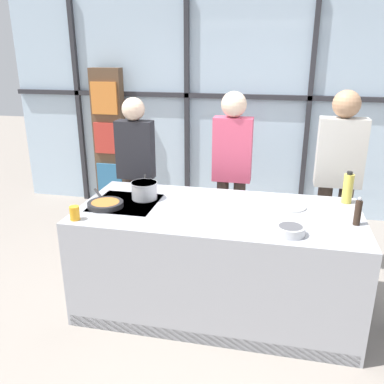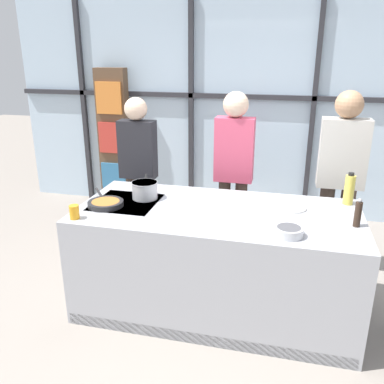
{
  "view_description": "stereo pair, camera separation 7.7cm",
  "coord_description": "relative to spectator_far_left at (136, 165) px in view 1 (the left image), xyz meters",
  "views": [
    {
      "loc": [
        0.43,
        -2.98,
        2.1
      ],
      "look_at": [
        -0.23,
        0.1,
        0.99
      ],
      "focal_mm": 38.0,
      "sensor_mm": 36.0,
      "label": 1
    },
    {
      "loc": [
        0.51,
        -2.96,
        2.1
      ],
      "look_at": [
        -0.23,
        0.1,
        0.99
      ],
      "focal_mm": 38.0,
      "sensor_mm": 36.0,
      "label": 2
    }
  ],
  "objects": [
    {
      "name": "demo_island",
      "position": [
        1.0,
        -0.88,
        -0.52
      ],
      "size": [
        2.24,
        1.04,
        0.89
      ],
      "color": "#A8AAB2",
      "rests_on": "ground_plane"
    },
    {
      "name": "mixing_bowl",
      "position": [
        1.56,
        -1.22,
        -0.04
      ],
      "size": [
        0.2,
        0.2,
        0.06
      ],
      "color": "silver",
      "rests_on": "demo_island"
    },
    {
      "name": "frying_pan",
      "position": [
        0.09,
        -1.0,
        -0.05
      ],
      "size": [
        0.38,
        0.45,
        0.04
      ],
      "color": "#232326",
      "rests_on": "demo_island"
    },
    {
      "name": "ground_plane",
      "position": [
        1.0,
        -0.88,
        -0.97
      ],
      "size": [
        18.0,
        18.0,
        0.0
      ],
      "primitive_type": "plane",
      "color": "gray"
    },
    {
      "name": "white_plate",
      "position": [
        1.56,
        -0.69,
        -0.07
      ],
      "size": [
        0.26,
        0.26,
        0.01
      ],
      "primitive_type": "cylinder",
      "color": "white",
      "rests_on": "demo_island"
    },
    {
      "name": "spectator_center_right",
      "position": [
        2.0,
        0.0,
        0.05
      ],
      "size": [
        0.42,
        0.25,
        1.77
      ],
      "rotation": [
        0.0,
        0.0,
        3.14
      ],
      "color": "#47382D",
      "rests_on": "ground_plane"
    },
    {
      "name": "pepper_grinder",
      "position": [
        2.03,
        -0.95,
        0.02
      ],
      "size": [
        0.05,
        0.05,
        0.22
      ],
      "color": "#332319",
      "rests_on": "demo_island"
    },
    {
      "name": "saucepan",
      "position": [
        0.34,
        -0.75,
        0.0
      ],
      "size": [
        0.22,
        0.4,
        0.15
      ],
      "color": "silver",
      "rests_on": "demo_island"
    },
    {
      "name": "back_window_wall",
      "position": [
        1.0,
        1.41,
        0.44
      ],
      "size": [
        6.4,
        0.1,
        2.8
      ],
      "color": "silver",
      "rests_on": "ground_plane"
    },
    {
      "name": "oil_bottle",
      "position": [
        2.02,
        -0.49,
        0.05
      ],
      "size": [
        0.08,
        0.08,
        0.27
      ],
      "color": "#E0CC4C",
      "rests_on": "demo_island"
    },
    {
      "name": "bookshelf",
      "position": [
        -0.82,
        1.23,
        -0.03
      ],
      "size": [
        0.42,
        0.19,
        1.88
      ],
      "color": "brown",
      "rests_on": "ground_plane"
    },
    {
      "name": "spectator_far_left",
      "position": [
        0.0,
        0.0,
        0.0
      ],
      "size": [
        0.38,
        0.23,
        1.66
      ],
      "rotation": [
        0.0,
        0.0,
        3.14
      ],
      "color": "#47382D",
      "rests_on": "ground_plane"
    },
    {
      "name": "juice_glass_near",
      "position": [
        -0.02,
        -1.3,
        -0.02
      ],
      "size": [
        0.07,
        0.07,
        0.11
      ],
      "primitive_type": "cylinder",
      "color": "orange",
      "rests_on": "demo_island"
    },
    {
      "name": "spectator_center_left",
      "position": [
        1.0,
        0.0,
        0.06
      ],
      "size": [
        0.38,
        0.24,
        1.74
      ],
      "rotation": [
        0.0,
        0.0,
        3.14
      ],
      "color": "#47382D",
      "rests_on": "ground_plane"
    }
  ]
}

